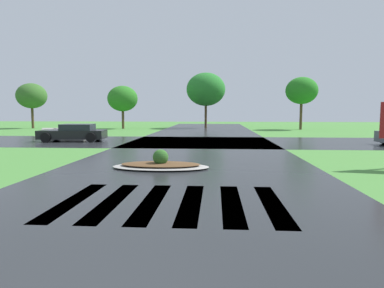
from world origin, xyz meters
TOP-DOWN VIEW (x-y plane):
  - asphalt_roadway at (0.00, 10.00)m, footprint 9.36×80.00m
  - asphalt_cross_road at (0.00, 19.60)m, footprint 90.00×8.42m
  - crosswalk_stripes at (0.00, 4.71)m, footprint 4.95×3.40m
  - median_island at (-0.96, 9.19)m, footprint 3.46×1.68m
  - car_blue_compact at (-8.51, 19.50)m, footprint 4.41×2.34m
  - drainage_pipe_stack at (-10.47, 22.27)m, footprint 3.20×0.94m
  - background_treeline at (-3.59, 36.22)m, footprint 33.72×6.61m

SIDE VIEW (x-z plane):
  - asphalt_roadway at x=0.00m, z-range 0.00..0.01m
  - asphalt_cross_road at x=0.00m, z-range 0.00..0.01m
  - crosswalk_stripes at x=0.00m, z-range 0.00..0.01m
  - median_island at x=-0.96m, z-range -0.20..0.48m
  - drainage_pipe_stack at x=-10.47m, z-range 0.00..0.75m
  - car_blue_compact at x=-8.51m, z-range -0.02..1.13m
  - background_treeline at x=-3.59m, z-range 0.87..7.32m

